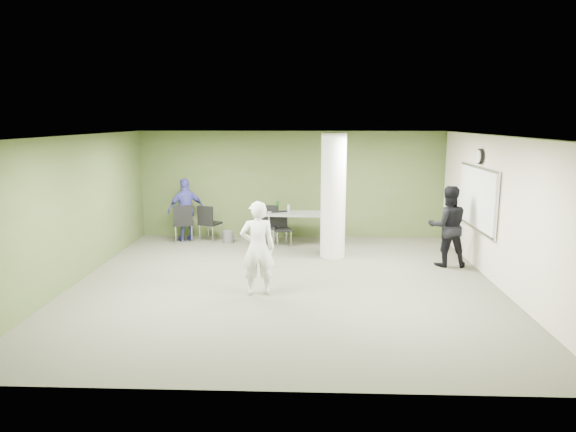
{
  "coord_description": "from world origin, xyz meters",
  "views": [
    {
      "loc": [
        0.42,
        -9.43,
        3.09
      ],
      "look_at": [
        0.02,
        1.0,
        1.12
      ],
      "focal_mm": 32.0,
      "sensor_mm": 36.0,
      "label": 1
    }
  ],
  "objects_px": {
    "woman_white": "(258,248)",
    "man_black": "(448,226)",
    "folding_table": "(300,215)",
    "man_blue": "(186,210)",
    "chair_back_left": "(183,221)"
  },
  "relations": [
    {
      "from": "folding_table",
      "to": "woman_white",
      "type": "relative_size",
      "value": 1.03
    },
    {
      "from": "chair_back_left",
      "to": "man_black",
      "type": "distance_m",
      "value": 6.39
    },
    {
      "from": "woman_white",
      "to": "man_black",
      "type": "relative_size",
      "value": 0.98
    },
    {
      "from": "chair_back_left",
      "to": "woman_white",
      "type": "xyz_separation_m",
      "value": [
        2.26,
        -3.82,
        0.27
      ]
    },
    {
      "from": "man_black",
      "to": "man_blue",
      "type": "height_order",
      "value": "man_black"
    },
    {
      "from": "folding_table",
      "to": "man_blue",
      "type": "relative_size",
      "value": 1.08
    },
    {
      "from": "chair_back_left",
      "to": "woman_white",
      "type": "distance_m",
      "value": 4.44
    },
    {
      "from": "woman_white",
      "to": "man_black",
      "type": "distance_m",
      "value": 4.34
    },
    {
      "from": "folding_table",
      "to": "man_blue",
      "type": "distance_m",
      "value": 2.95
    },
    {
      "from": "woman_white",
      "to": "man_blue",
      "type": "relative_size",
      "value": 1.05
    },
    {
      "from": "woman_white",
      "to": "man_blue",
      "type": "height_order",
      "value": "woman_white"
    },
    {
      "from": "chair_back_left",
      "to": "woman_white",
      "type": "relative_size",
      "value": 0.58
    },
    {
      "from": "folding_table",
      "to": "man_blue",
      "type": "height_order",
      "value": "man_blue"
    },
    {
      "from": "chair_back_left",
      "to": "folding_table",
      "type": "bearing_deg",
      "value": 166.68
    },
    {
      "from": "chair_back_left",
      "to": "man_black",
      "type": "height_order",
      "value": "man_black"
    }
  ]
}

